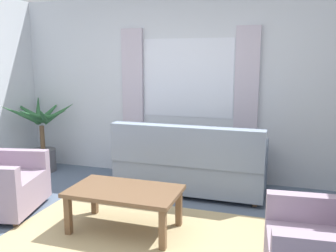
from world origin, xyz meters
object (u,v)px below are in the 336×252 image
object	(u,v)px
couch	(190,165)
potted_plant	(42,136)
armchair_right	(334,252)
coffee_table	(125,195)

from	to	relation	value
couch	potted_plant	bearing A→B (deg)	-4.67
couch	potted_plant	distance (m)	2.42
couch	potted_plant	world-z (taller)	potted_plant
couch	armchair_right	size ratio (longest dim) A/B	2.08
couch	coffee_table	xyz separation A→B (m)	(-0.35, -1.26, 0.01)
potted_plant	armchair_right	bearing A→B (deg)	-26.56
couch	armchair_right	bearing A→B (deg)	130.75
couch	potted_plant	size ratio (longest dim) A/B	1.59
armchair_right	coffee_table	distance (m)	1.94
armchair_right	potted_plant	world-z (taller)	potted_plant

